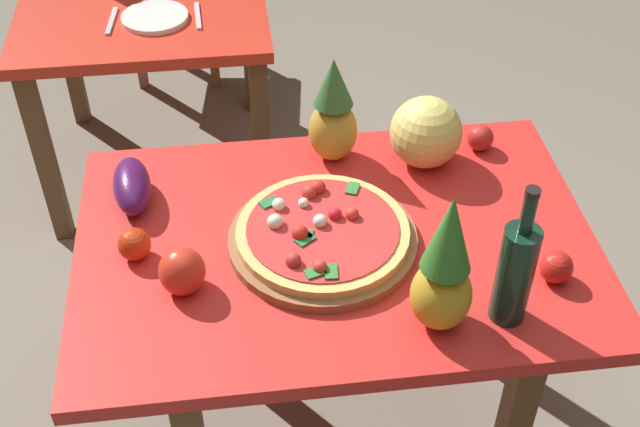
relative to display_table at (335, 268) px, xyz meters
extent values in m
plane|color=gray|center=(0.00, 0.00, -0.65)|extent=(10.00, 10.00, 0.00)
cube|color=brown|center=(-0.36, 0.36, -0.30)|extent=(0.06, 0.06, 0.71)
cube|color=brown|center=(0.36, 0.36, -0.30)|extent=(0.06, 0.06, 0.71)
cube|color=red|center=(0.00, 0.00, 0.08)|extent=(1.21, 0.82, 0.04)
cube|color=brown|center=(-0.86, 0.94, -0.30)|extent=(0.06, 0.06, 0.71)
cube|color=brown|center=(-0.12, 0.94, -0.30)|extent=(0.06, 0.06, 0.71)
cube|color=brown|center=(-0.86, 1.67, -0.30)|extent=(0.06, 0.06, 0.71)
cube|color=brown|center=(-0.12, 1.67, -0.30)|extent=(0.06, 0.06, 0.71)
cube|color=red|center=(-0.49, 1.31, 0.08)|extent=(0.84, 0.90, 0.04)
cube|color=brown|center=(-0.24, 2.20, -0.45)|extent=(0.04, 0.04, 0.41)
cube|color=brown|center=(-0.57, 2.24, -0.45)|extent=(0.04, 0.04, 0.41)
cube|color=brown|center=(-0.28, 1.87, -0.45)|extent=(0.04, 0.04, 0.41)
cube|color=brown|center=(-0.61, 1.91, -0.45)|extent=(0.04, 0.04, 0.41)
cylinder|color=brown|center=(-0.03, -0.01, 0.11)|extent=(0.44, 0.44, 0.02)
cylinder|color=#E5B963|center=(-0.03, -0.01, 0.13)|extent=(0.40, 0.40, 0.02)
cylinder|color=red|center=(-0.03, -0.01, 0.15)|extent=(0.35, 0.35, 0.00)
sphere|color=red|center=(0.04, 0.02, 0.16)|extent=(0.03, 0.03, 0.03)
sphere|color=red|center=(0.00, 0.02, 0.16)|extent=(0.03, 0.03, 0.03)
sphere|color=red|center=(-0.06, -0.14, 0.16)|extent=(0.03, 0.03, 0.03)
sphere|color=red|center=(-0.03, 0.12, 0.16)|extent=(0.04, 0.04, 0.04)
sphere|color=red|center=(-0.09, -0.03, 0.16)|extent=(0.04, 0.04, 0.04)
sphere|color=red|center=(-0.05, 0.10, 0.16)|extent=(0.04, 0.04, 0.04)
sphere|color=red|center=(-0.11, -0.12, 0.16)|extent=(0.03, 0.03, 0.03)
cube|color=#396F31|center=(-0.08, -0.03, 0.15)|extent=(0.05, 0.04, 0.00)
cube|color=#217A37|center=(-0.08, -0.05, 0.15)|extent=(0.05, 0.05, 0.00)
cube|color=#327D3A|center=(-0.07, -0.15, 0.15)|extent=(0.05, 0.04, 0.00)
cube|color=#296E39|center=(-0.15, 0.09, 0.15)|extent=(0.05, 0.05, 0.00)
cube|color=#337E37|center=(-0.03, -0.16, 0.15)|extent=(0.03, 0.05, 0.00)
cube|color=#347E39|center=(0.06, 0.11, 0.15)|extent=(0.04, 0.05, 0.00)
sphere|color=white|center=(-0.13, 0.01, 0.15)|extent=(0.02, 0.02, 0.02)
sphere|color=white|center=(-0.07, 0.07, 0.15)|extent=(0.02, 0.02, 0.02)
sphere|color=white|center=(-0.04, 0.00, 0.16)|extent=(0.03, 0.03, 0.03)
sphere|color=white|center=(-0.14, 0.01, 0.16)|extent=(0.04, 0.04, 0.04)
sphere|color=#E6F7D0|center=(-0.13, 0.07, 0.16)|extent=(0.03, 0.03, 0.03)
cylinder|color=black|center=(0.32, -0.28, 0.22)|extent=(0.08, 0.08, 0.24)
cylinder|color=black|center=(0.32, -0.28, 0.38)|extent=(0.03, 0.03, 0.09)
cylinder|color=black|center=(0.32, -0.28, 0.43)|extent=(0.03, 0.03, 0.02)
ellipsoid|color=#B39030|center=(0.04, 0.31, 0.18)|extent=(0.12, 0.12, 0.16)
cone|color=#336931|center=(0.04, 0.31, 0.32)|extent=(0.10, 0.10, 0.13)
ellipsoid|color=gold|center=(0.18, -0.28, 0.18)|extent=(0.13, 0.13, 0.16)
cone|color=#317728|center=(0.18, -0.28, 0.35)|extent=(0.10, 0.10, 0.18)
sphere|color=#E6D46B|center=(0.27, 0.26, 0.19)|extent=(0.18, 0.18, 0.18)
ellipsoid|color=red|center=(-0.35, -0.11, 0.15)|extent=(0.10, 0.10, 0.11)
ellipsoid|color=#45134A|center=(-0.47, 0.20, 0.14)|extent=(0.11, 0.21, 0.09)
sphere|color=red|center=(0.42, 0.30, 0.13)|extent=(0.07, 0.07, 0.07)
sphere|color=red|center=(-0.46, 0.00, 0.13)|extent=(0.08, 0.08, 0.08)
sphere|color=red|center=(0.46, -0.19, 0.13)|extent=(0.07, 0.07, 0.07)
cylinder|color=white|center=(-0.44, 1.12, 0.10)|extent=(0.22, 0.22, 0.02)
cube|color=silver|center=(-0.58, 1.12, 0.10)|extent=(0.03, 0.18, 0.01)
cube|color=silver|center=(-0.30, 1.12, 0.10)|extent=(0.02, 0.18, 0.01)
camera|label=1|loc=(-0.21, -1.38, 1.41)|focal=46.22mm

